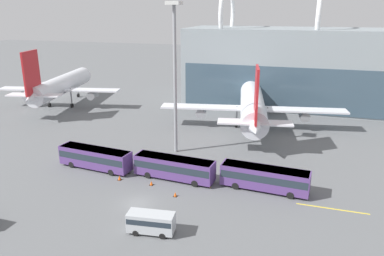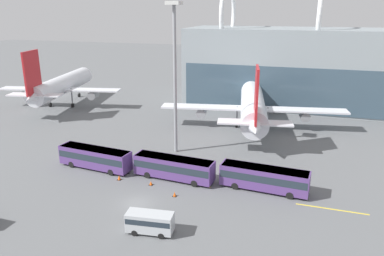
{
  "view_description": "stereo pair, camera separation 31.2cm",
  "coord_description": "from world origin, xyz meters",
  "px_view_note": "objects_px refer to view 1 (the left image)",
  "views": [
    {
      "loc": [
        19.8,
        -39.68,
        24.4
      ],
      "look_at": [
        0.81,
        21.46,
        4.0
      ],
      "focal_mm": 35.0,
      "sensor_mm": 36.0,
      "label": 1
    },
    {
      "loc": [
        20.1,
        -39.59,
        24.4
      ],
      "look_at": [
        0.81,
        21.46,
        4.0
      ],
      "focal_mm": 35.0,
      "sensor_mm": 36.0,
      "label": 2
    }
  ],
  "objects_px": {
    "floodlight_mast": "(175,62)",
    "traffic_cone_0": "(175,194)",
    "shuttle_bus_1": "(174,167)",
    "traffic_cone_1": "(151,183)",
    "airliner_at_gate_near": "(60,86)",
    "shuttle_bus_2": "(265,177)",
    "service_van_foreground": "(151,221)",
    "shuttle_bus_0": "(95,157)",
    "airliner_at_gate_far": "(252,104)",
    "traffic_cone_2": "(120,178)"
  },
  "relations": [
    {
      "from": "shuttle_bus_2",
      "to": "traffic_cone_1",
      "type": "height_order",
      "value": "shuttle_bus_2"
    },
    {
      "from": "airliner_at_gate_near",
      "to": "traffic_cone_2",
      "type": "distance_m",
      "value": 50.2
    },
    {
      "from": "traffic_cone_2",
      "to": "service_van_foreground",
      "type": "bearing_deg",
      "value": -48.67
    },
    {
      "from": "airliner_at_gate_near",
      "to": "shuttle_bus_1",
      "type": "xyz_separation_m",
      "value": [
        43.03,
        -32.48,
        -3.61
      ]
    },
    {
      "from": "floodlight_mast",
      "to": "shuttle_bus_2",
      "type": "bearing_deg",
      "value": -31.74
    },
    {
      "from": "airliner_at_gate_far",
      "to": "shuttle_bus_2",
      "type": "bearing_deg",
      "value": -177.95
    },
    {
      "from": "shuttle_bus_1",
      "to": "traffic_cone_1",
      "type": "relative_size",
      "value": 19.95
    },
    {
      "from": "shuttle_bus_2",
      "to": "service_van_foreground",
      "type": "height_order",
      "value": "shuttle_bus_2"
    },
    {
      "from": "traffic_cone_2",
      "to": "traffic_cone_0",
      "type": "bearing_deg",
      "value": -13.78
    },
    {
      "from": "airliner_at_gate_far",
      "to": "shuttle_bus_1",
      "type": "height_order",
      "value": "airliner_at_gate_far"
    },
    {
      "from": "traffic_cone_0",
      "to": "traffic_cone_1",
      "type": "xyz_separation_m",
      "value": [
        -4.48,
        2.22,
        -0.02
      ]
    },
    {
      "from": "floodlight_mast",
      "to": "traffic_cone_0",
      "type": "xyz_separation_m",
      "value": [
        5.58,
        -15.99,
        -15.71
      ]
    },
    {
      "from": "airliner_at_gate_far",
      "to": "traffic_cone_1",
      "type": "height_order",
      "value": "airliner_at_gate_far"
    },
    {
      "from": "airliner_at_gate_near",
      "to": "shuttle_bus_0",
      "type": "bearing_deg",
      "value": -149.36
    },
    {
      "from": "traffic_cone_0",
      "to": "airliner_at_gate_near",
      "type": "bearing_deg",
      "value": 140.1
    },
    {
      "from": "shuttle_bus_1",
      "to": "traffic_cone_0",
      "type": "height_order",
      "value": "shuttle_bus_1"
    },
    {
      "from": "floodlight_mast",
      "to": "traffic_cone_2",
      "type": "height_order",
      "value": "floodlight_mast"
    },
    {
      "from": "airliner_at_gate_far",
      "to": "service_van_foreground",
      "type": "relative_size",
      "value": 7.57
    },
    {
      "from": "shuttle_bus_1",
      "to": "traffic_cone_0",
      "type": "xyz_separation_m",
      "value": [
        2.0,
        -5.17,
        -1.65
      ]
    },
    {
      "from": "airliner_at_gate_near",
      "to": "traffic_cone_0",
      "type": "xyz_separation_m",
      "value": [
        45.03,
        -37.65,
        -5.26
      ]
    },
    {
      "from": "airliner_at_gate_near",
      "to": "shuttle_bus_2",
      "type": "distance_m",
      "value": 64.96
    },
    {
      "from": "airliner_at_gate_near",
      "to": "shuttle_bus_0",
      "type": "relative_size",
      "value": 2.82
    },
    {
      "from": "airliner_at_gate_near",
      "to": "service_van_foreground",
      "type": "distance_m",
      "value": 65.2
    },
    {
      "from": "airliner_at_gate_far",
      "to": "shuttle_bus_2",
      "type": "xyz_separation_m",
      "value": [
        6.23,
        -29.14,
        -3.24
      ]
    },
    {
      "from": "airliner_at_gate_near",
      "to": "traffic_cone_1",
      "type": "relative_size",
      "value": 56.41
    },
    {
      "from": "shuttle_bus_2",
      "to": "traffic_cone_1",
      "type": "xyz_separation_m",
      "value": [
        -15.8,
        -3.32,
        -1.67
      ]
    },
    {
      "from": "traffic_cone_1",
      "to": "traffic_cone_2",
      "type": "bearing_deg",
      "value": 178.24
    },
    {
      "from": "airliner_at_gate_far",
      "to": "shuttle_bus_1",
      "type": "xyz_separation_m",
      "value": [
        -7.09,
        -29.5,
        -3.24
      ]
    },
    {
      "from": "shuttle_bus_0",
      "to": "floodlight_mast",
      "type": "relative_size",
      "value": 0.49
    },
    {
      "from": "airliner_at_gate_near",
      "to": "traffic_cone_0",
      "type": "relative_size",
      "value": 52.59
    },
    {
      "from": "service_van_foreground",
      "to": "traffic_cone_2",
      "type": "bearing_deg",
      "value": 124.73
    },
    {
      "from": "shuttle_bus_1",
      "to": "traffic_cone_1",
      "type": "distance_m",
      "value": 4.2
    },
    {
      "from": "service_van_foreground",
      "to": "shuttle_bus_1",
      "type": "bearing_deg",
      "value": 92.69
    },
    {
      "from": "airliner_at_gate_far",
      "to": "shuttle_bus_2",
      "type": "relative_size",
      "value": 3.37
    },
    {
      "from": "floodlight_mast",
      "to": "traffic_cone_2",
      "type": "distance_m",
      "value": 21.16
    },
    {
      "from": "shuttle_bus_0",
      "to": "floodlight_mast",
      "type": "xyz_separation_m",
      "value": [
        9.75,
        10.9,
        14.06
      ]
    },
    {
      "from": "shuttle_bus_2",
      "to": "traffic_cone_2",
      "type": "xyz_separation_m",
      "value": [
        -21.02,
        -3.16,
        -1.61
      ]
    },
    {
      "from": "floodlight_mast",
      "to": "airliner_at_gate_near",
      "type": "bearing_deg",
      "value": 151.23
    },
    {
      "from": "shuttle_bus_1",
      "to": "traffic_cone_0",
      "type": "bearing_deg",
      "value": -64.14
    },
    {
      "from": "shuttle_bus_1",
      "to": "shuttle_bus_2",
      "type": "xyz_separation_m",
      "value": [
        13.32,
        0.36,
        0.0
      ]
    },
    {
      "from": "traffic_cone_1",
      "to": "shuttle_bus_0",
      "type": "bearing_deg",
      "value": 165.2
    },
    {
      "from": "shuttle_bus_1",
      "to": "traffic_cone_2",
      "type": "relative_size",
      "value": 16.93
    },
    {
      "from": "shuttle_bus_2",
      "to": "floodlight_mast",
      "type": "bearing_deg",
      "value": 152.69
    },
    {
      "from": "service_van_foreground",
      "to": "traffic_cone_2",
      "type": "relative_size",
      "value": 7.54
    },
    {
      "from": "airliner_at_gate_near",
      "to": "airliner_at_gate_far",
      "type": "bearing_deg",
      "value": -105.14
    },
    {
      "from": "shuttle_bus_2",
      "to": "traffic_cone_0",
      "type": "height_order",
      "value": "shuttle_bus_2"
    },
    {
      "from": "shuttle_bus_1",
      "to": "traffic_cone_2",
      "type": "xyz_separation_m",
      "value": [
        -7.7,
        -2.79,
        -1.61
      ]
    },
    {
      "from": "service_van_foreground",
      "to": "airliner_at_gate_near",
      "type": "bearing_deg",
      "value": 127.58
    },
    {
      "from": "airliner_at_gate_far",
      "to": "traffic_cone_2",
      "type": "height_order",
      "value": "airliner_at_gate_far"
    },
    {
      "from": "airliner_at_gate_far",
      "to": "shuttle_bus_0",
      "type": "distance_m",
      "value": 36.09
    }
  ]
}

